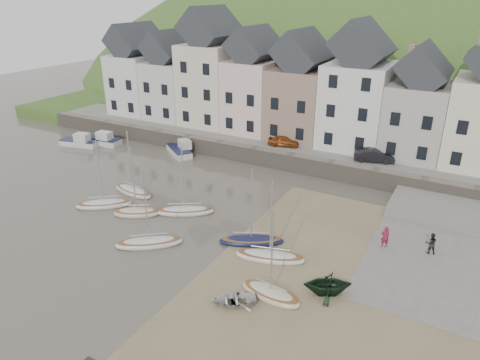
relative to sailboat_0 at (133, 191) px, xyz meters
The scene contains 25 objects.
ground 11.44m from the sailboat_0, 22.62° to the right, with size 160.00×160.00×0.00m, color #4D483D.
quay_land 29.56m from the sailboat_0, 69.07° to the left, with size 90.00×30.00×1.50m, color #385B24.
quay_street 19.30m from the sailboat_0, 56.75° to the left, with size 70.00×7.00×0.10m, color slate.
seawall 16.45m from the sailboat_0, 50.05° to the left, with size 70.00×1.20×1.80m, color slate.
beach 22.00m from the sailboat_0, 11.53° to the right, with size 18.00×26.00×0.06m, color #756247.
slipway 25.81m from the sailboat_0, ahead, with size 8.00×18.00×0.12m, color slate.
hillside 58.78m from the sailboat_0, 84.29° to the left, with size 134.40×84.00×84.00m.
townhouse_terrace 24.20m from the sailboat_0, 57.86° to the left, with size 61.05×8.00×13.93m.
sailboat_0 is the anchor object (origin of this frame).
sailboat_1 3.33m from the sailboat_0, 96.61° to the right, with size 4.67×4.20×6.32m.
sailboat_2 4.47m from the sailboat_0, 44.43° to the right, with size 4.14×3.28×6.32m.
sailboat_3 6.65m from the sailboat_0, ahead, with size 5.01×3.92×6.32m.
sailboat_4 9.68m from the sailboat_0, 41.31° to the right, with size 4.84×4.27×6.32m.
sailboat_5 13.98m from the sailboat_0, ahead, with size 5.01×3.68×6.32m.
sailboat_6 16.34m from the sailboat_0, 13.04° to the right, with size 5.21×2.90×6.32m.
sailboat_7 19.22m from the sailboat_0, 22.67° to the right, with size 4.22×1.92×6.32m.
motorboat_0 15.99m from the sailboat_0, 145.23° to the left, with size 5.22×2.25×1.70m.
motorboat_1 16.66m from the sailboat_0, 153.79° to the left, with size 5.04×2.73×1.70m.
motorboat_2 11.23m from the sailboat_0, 103.14° to the left, with size 4.75×4.09×1.70m.
rowboat_white 18.48m from the sailboat_0, 29.50° to the right, with size 2.00×2.80×0.58m, color silver.
rowboat_green 21.42m from the sailboat_0, 14.83° to the right, with size 2.56×2.97×1.56m, color black.
person_red 22.68m from the sailboat_0, ahead, with size 0.60×0.39×1.65m, color maroon.
person_dark 25.79m from the sailboat_0, ahead, with size 0.78×0.61×1.61m, color black.
car_left 17.46m from the sailboat_0, 60.47° to the left, with size 1.38×3.42×1.17m, color #8A3E14.
car_right 23.95m from the sailboat_0, 39.25° to the left, with size 1.39×3.98×1.31m, color black.
Camera 1 is at (16.27, -23.21, 17.47)m, focal length 32.83 mm.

